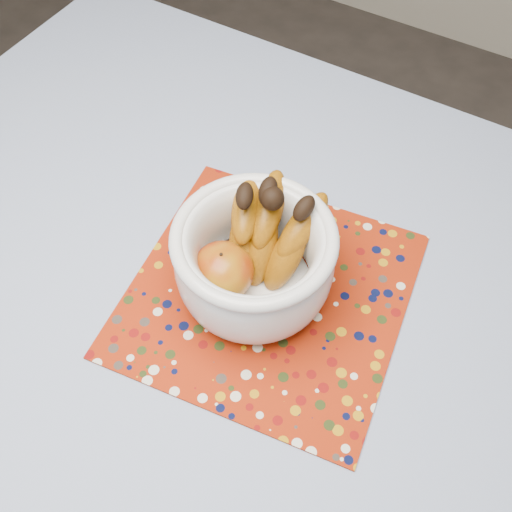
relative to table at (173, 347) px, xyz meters
The scene contains 4 objects.
table is the anchor object (origin of this frame).
tablecloth 0.08m from the table, ahead, with size 1.32×1.32×0.01m, color #667AAB.
placemat 0.18m from the table, 47.13° to the left, with size 0.40×0.40×0.00m, color maroon.
fruit_bowl 0.23m from the table, 57.13° to the left, with size 0.23×0.25×0.18m.
Camera 1 is at (0.33, -0.30, 1.54)m, focal length 42.00 mm.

